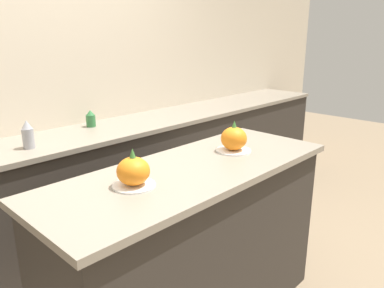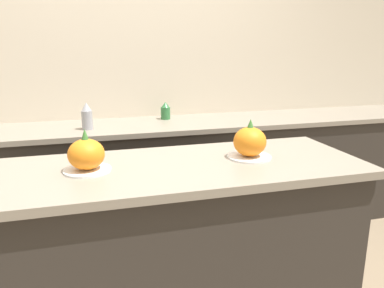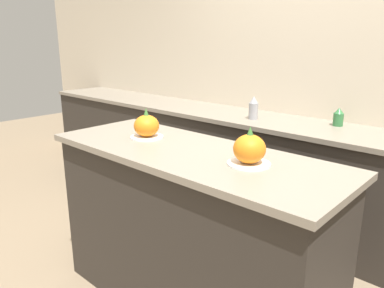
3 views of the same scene
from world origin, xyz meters
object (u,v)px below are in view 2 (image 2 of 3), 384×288
at_px(bottle_short, 165,111).
at_px(pumpkin_cake_left, 86,156).
at_px(pumpkin_cake_right, 250,143).
at_px(bottle_tall, 87,117).

bearing_deg(bottle_short, pumpkin_cake_left, -114.31).
height_order(pumpkin_cake_right, bottle_tall, pumpkin_cake_right).
bearing_deg(pumpkin_cake_right, bottle_tall, 122.51).
bearing_deg(pumpkin_cake_left, bottle_short, 65.69).
height_order(pumpkin_cake_left, bottle_tall, pumpkin_cake_left).
bearing_deg(bottle_short, pumpkin_cake_right, -85.07).
bearing_deg(pumpkin_cake_right, pumpkin_cake_left, 179.74).
height_order(bottle_tall, bottle_short, bottle_tall).
height_order(pumpkin_cake_right, bottle_short, pumpkin_cake_right).
xyz_separation_m(bottle_tall, bottle_short, (0.59, 0.22, -0.02)).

